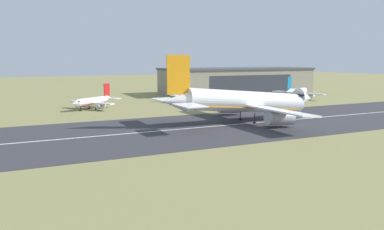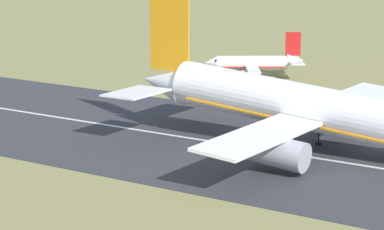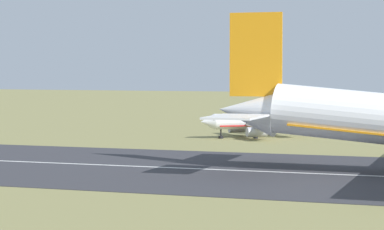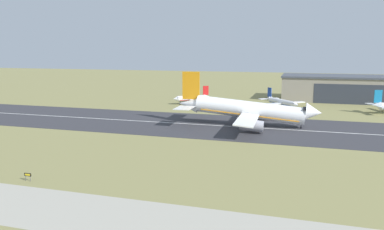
{
  "view_description": "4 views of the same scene",
  "coord_description": "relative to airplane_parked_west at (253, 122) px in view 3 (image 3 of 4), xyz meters",
  "views": [
    {
      "loc": [
        -13.79,
        15.51,
        17.71
      ],
      "look_at": [
        19.43,
        87.09,
        5.9
      ],
      "focal_mm": 35.0,
      "sensor_mm": 36.0,
      "label": 1
    },
    {
      "loc": [
        97.54,
        1.31,
        28.93
      ],
      "look_at": [
        32.81,
        95.81,
        4.86
      ],
      "focal_mm": 85.0,
      "sensor_mm": 36.0,
      "label": 2
    },
    {
      "loc": [
        53.14,
        -0.6,
        12.32
      ],
      "look_at": [
        19.95,
        91.16,
        7.12
      ],
      "focal_mm": 85.0,
      "sensor_mm": 36.0,
      "label": 3
    },
    {
      "loc": [
        62.17,
        -25.43,
        26.58
      ],
      "look_at": [
        26.8,
        93.83,
        4.81
      ],
      "focal_mm": 35.0,
      "sensor_mm": 36.0,
      "label": 4
    }
  ],
  "objects": [
    {
      "name": "runway_strip",
      "position": [
        -9.76,
        -48.79,
        -2.79
      ],
      "size": [
        516.28,
        43.29,
        0.06
      ],
      "primitive_type": "cube",
      "color": "#333338",
      "rests_on": "ground_plane"
    },
    {
      "name": "runway_centreline",
      "position": [
        -9.76,
        -48.79,
        -2.76
      ],
      "size": [
        464.65,
        0.7,
        0.01
      ],
      "primitive_type": "cube",
      "color": "silver",
      "rests_on": "runway_strip"
    },
    {
      "name": "airplane_parked_west",
      "position": [
        0.0,
        0.0,
        0.0
      ],
      "size": [
        19.09,
        18.72,
        8.8
      ],
      "color": "white",
      "rests_on": "ground_plane"
    }
  ]
}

